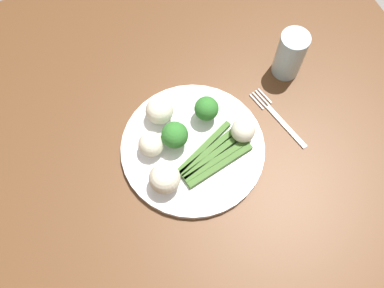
% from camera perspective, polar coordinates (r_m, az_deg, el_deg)
% --- Properties ---
extents(ground_plane, '(6.00, 6.00, 0.02)m').
position_cam_1_polar(ground_plane, '(1.59, -2.06, -12.43)').
color(ground_plane, gray).
extents(dining_table, '(1.26, 1.10, 0.76)m').
position_cam_1_polar(dining_table, '(0.94, -3.41, -4.43)').
color(dining_table, brown).
rests_on(dining_table, ground_plane).
extents(plate, '(0.29, 0.29, 0.01)m').
position_cam_1_polar(plate, '(0.85, -0.00, -0.34)').
color(plate, white).
rests_on(plate, dining_table).
extents(asparagus_bundle, '(0.16, 0.10, 0.01)m').
position_cam_1_polar(asparagus_bundle, '(0.83, 2.81, -1.69)').
color(asparagus_bundle, '#3D6626').
rests_on(asparagus_bundle, plate).
extents(broccoli_left, '(0.05, 0.05, 0.06)m').
position_cam_1_polar(broccoli_left, '(0.85, 1.99, 4.83)').
color(broccoli_left, '#609E3D').
rests_on(broccoli_left, plate).
extents(broccoli_right, '(0.05, 0.05, 0.07)m').
position_cam_1_polar(broccoli_right, '(0.82, -2.37, 1.20)').
color(broccoli_right, '#609E3D').
rests_on(broccoli_right, plate).
extents(cauliflower_back, '(0.05, 0.05, 0.05)m').
position_cam_1_polar(cauliflower_back, '(0.82, -5.61, -0.03)').
color(cauliflower_back, silver).
rests_on(cauliflower_back, plate).
extents(cauliflower_near_center, '(0.06, 0.06, 0.06)m').
position_cam_1_polar(cauliflower_near_center, '(0.79, -3.75, -4.71)').
color(cauliflower_near_center, silver).
rests_on(cauliflower_near_center, plate).
extents(cauliflower_front_left, '(0.05, 0.05, 0.05)m').
position_cam_1_polar(cauliflower_front_left, '(0.84, 6.98, 1.85)').
color(cauliflower_front_left, silver).
rests_on(cauliflower_front_left, plate).
extents(cauliflower_near_fork, '(0.06, 0.06, 0.06)m').
position_cam_1_polar(cauliflower_near_fork, '(0.85, -4.48, 4.57)').
color(cauliflower_near_fork, silver).
rests_on(cauliflower_near_fork, plate).
extents(fork, '(0.06, 0.16, 0.00)m').
position_cam_1_polar(fork, '(0.91, 11.67, 3.52)').
color(fork, silver).
rests_on(fork, dining_table).
extents(water_glass, '(0.06, 0.06, 0.11)m').
position_cam_1_polar(water_glass, '(0.93, 13.26, 11.80)').
color(water_glass, silver).
rests_on(water_glass, dining_table).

